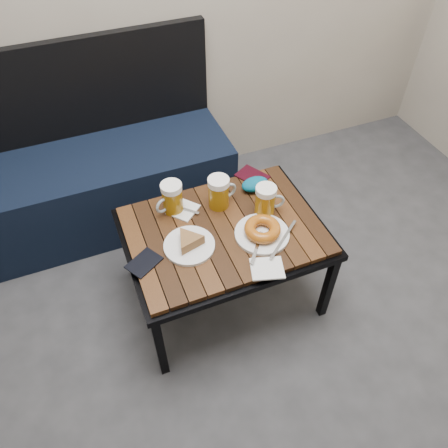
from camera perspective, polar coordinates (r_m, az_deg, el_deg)
name	(u,v)px	position (r m, az deg, el deg)	size (l,w,h in m)	color
bench	(98,180)	(2.46, -16.10, 5.50)	(1.40, 0.50, 0.95)	black
cafe_table	(224,235)	(1.87, 0.00, -1.51)	(0.84, 0.62, 0.47)	black
beer_mug_left	(172,198)	(1.88, -6.84, 3.41)	(0.14, 0.11, 0.15)	#92610B
beer_mug_centre	(219,192)	(1.89, -0.63, 4.18)	(0.14, 0.10, 0.15)	#92610B
beer_mug_right	(266,200)	(1.86, 5.50, 3.11)	(0.14, 0.10, 0.14)	#92610B
plate_pie	(189,243)	(1.76, -4.58, -2.48)	(0.21, 0.21, 0.06)	white
plate_bagel	(262,231)	(1.80, 5.03, -0.94)	(0.28, 0.26, 0.06)	white
napkin_left	(183,209)	(1.92, -5.38, 1.90)	(0.16, 0.16, 0.01)	white
napkin_right	(267,268)	(1.71, 5.64, -5.80)	(0.15, 0.14, 0.01)	white
passport_navy	(144,263)	(1.74, -10.41, -4.99)	(0.09, 0.13, 0.01)	black
passport_burgundy	(252,176)	(2.08, 3.72, 6.27)	(0.10, 0.14, 0.01)	black
knit_pouch	(255,184)	(2.00, 4.06, 5.21)	(0.13, 0.08, 0.06)	navy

